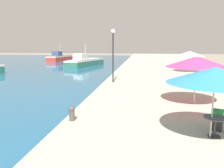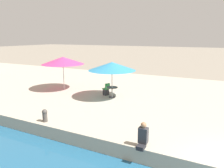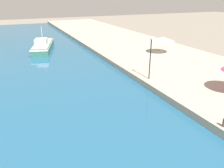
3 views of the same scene
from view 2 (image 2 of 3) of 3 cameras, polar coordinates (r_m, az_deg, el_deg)
cafe_umbrella_pink at (r=14.88m, az=0.00°, el=4.67°), size 3.25×3.25×2.53m
cafe_umbrella_white at (r=17.81m, az=-12.71°, el=6.00°), size 3.35×3.35×2.65m
cafe_table at (r=15.37m, az=0.02°, el=-1.56°), size 0.80×0.80×0.74m
cafe_chair_left at (r=15.99m, az=-1.56°, el=-1.79°), size 0.55×0.56×0.91m
person_at_quay at (r=8.77m, az=8.06°, el=-13.37°), size 0.54×0.36×1.01m
mooring_bollard at (r=11.60m, az=-17.15°, el=-7.77°), size 0.26×0.26×0.65m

